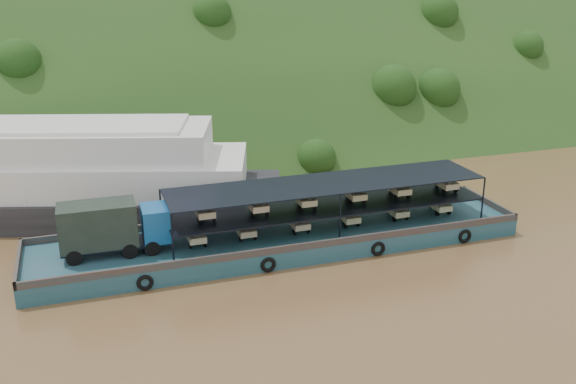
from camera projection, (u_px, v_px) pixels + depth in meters
name	position (u px, v px, depth m)	size (l,w,h in m)	color
ground	(327.00, 243.00, 46.89)	(160.00, 160.00, 0.00)	brown
hillside	(218.00, 132.00, 79.12)	(140.00, 28.00, 28.00)	#183312
cargo_barge	(266.00, 234.00, 45.39)	(35.00, 7.18, 4.76)	#15464C
passenger_ferry	(45.00, 176.00, 51.32)	(38.72, 20.14, 7.62)	black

